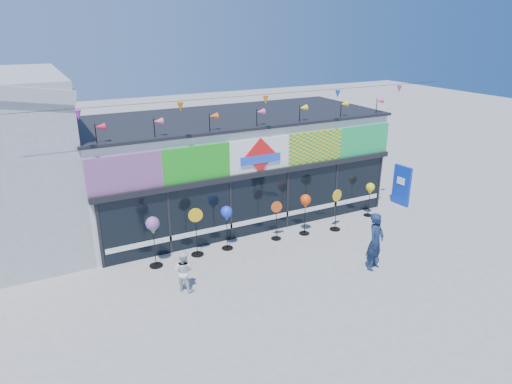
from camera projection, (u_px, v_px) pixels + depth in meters
ground at (309, 273)px, 14.65m from camera, size 80.00×80.00×0.00m
kite_shop at (231, 165)px, 18.89m from camera, size 16.00×5.70×5.31m
blue_sign at (402, 185)px, 19.96m from camera, size 0.22×0.89×1.76m
spinner_0 at (153, 227)px, 14.59m from camera, size 0.45×0.45×1.77m
spinner_1 at (196, 231)px, 15.50m from camera, size 0.49×0.44×1.74m
spinner_2 at (227, 215)px, 15.81m from camera, size 0.41×0.41×1.62m
spinner_3 at (276, 219)px, 16.72m from camera, size 0.42×0.38×1.49m
spinner_4 at (305, 203)px, 16.96m from camera, size 0.40×0.40×1.60m
spinner_5 at (336, 209)px, 17.46m from camera, size 0.46×0.42×1.65m
spinner_6 at (370, 190)px, 18.67m from camera, size 0.36×0.36×1.44m
adult_man at (375, 241)px, 14.63m from camera, size 0.83×0.70×1.93m
child at (184, 271)px, 13.51m from camera, size 0.68×0.69×1.27m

